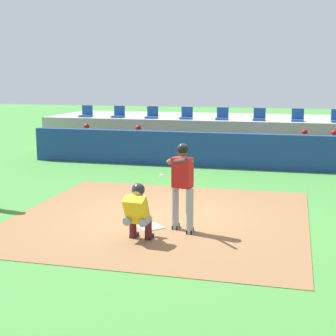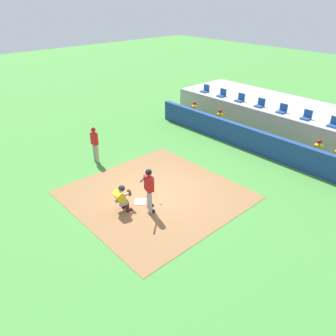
% 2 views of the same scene
% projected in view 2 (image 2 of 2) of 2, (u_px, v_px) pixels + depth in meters
% --- Properties ---
extents(ground_plane, '(80.00, 80.00, 0.00)m').
position_uv_depth(ground_plane, '(156.00, 195.00, 13.51)').
color(ground_plane, '#428438').
extents(dirt_infield, '(6.40, 6.40, 0.01)m').
position_uv_depth(dirt_infield, '(156.00, 195.00, 13.51)').
color(dirt_infield, olive).
rests_on(dirt_infield, ground).
extents(home_plate, '(0.62, 0.62, 0.02)m').
position_uv_depth(home_plate, '(140.00, 202.00, 13.02)').
color(home_plate, white).
rests_on(home_plate, dirt_infield).
extents(batter_at_plate, '(0.63, 0.83, 1.80)m').
position_uv_depth(batter_at_plate, '(149.00, 187.00, 12.05)').
color(batter_at_plate, '#99999E').
rests_on(batter_at_plate, ground).
extents(catcher_crouched, '(0.50, 1.87, 1.13)m').
position_uv_depth(catcher_crouched, '(122.00, 197.00, 12.25)').
color(catcher_crouched, gray).
rests_on(catcher_crouched, ground).
extents(on_deck_batter, '(0.58, 0.23, 1.79)m').
position_uv_depth(on_deck_batter, '(95.00, 142.00, 15.68)').
color(on_deck_batter, '#99999E').
rests_on(on_deck_batter, ground).
extents(dugout_wall, '(13.00, 0.30, 1.20)m').
position_uv_depth(dugout_wall, '(250.00, 139.00, 17.07)').
color(dugout_wall, navy).
rests_on(dugout_wall, ground).
extents(dugout_bench, '(11.80, 0.44, 0.45)m').
position_uv_depth(dugout_bench, '(260.00, 141.00, 17.84)').
color(dugout_bench, olive).
rests_on(dugout_bench, ground).
extents(dugout_player_0, '(0.49, 0.70, 1.30)m').
position_uv_depth(dugout_player_0, '(193.00, 112.00, 20.76)').
color(dugout_player_0, '#939399').
rests_on(dugout_player_0, ground).
extents(dugout_player_1, '(0.49, 0.70, 1.30)m').
position_uv_depth(dugout_player_1, '(218.00, 120.00, 19.40)').
color(dugout_player_1, '#939399').
rests_on(dugout_player_1, ground).
extents(dugout_player_2, '(0.49, 0.70, 1.30)m').
position_uv_depth(dugout_player_2, '(316.00, 152.00, 15.50)').
color(dugout_player_2, '#939399').
rests_on(dugout_player_2, ground).
extents(dugout_player_3, '(0.49, 0.70, 1.30)m').
position_uv_depth(dugout_player_3, '(336.00, 159.00, 14.87)').
color(dugout_player_3, '#939399').
rests_on(dugout_player_3, ground).
extents(stands_platform, '(15.00, 4.40, 1.40)m').
position_uv_depth(stands_platform, '(293.00, 118.00, 19.63)').
color(stands_platform, '#9E9E99').
rests_on(stands_platform, ground).
extents(stadium_seat_0, '(0.46, 0.46, 0.48)m').
position_uv_depth(stadium_seat_0, '(205.00, 90.00, 22.09)').
color(stadium_seat_0, '#1E478C').
rests_on(stadium_seat_0, stands_platform).
extents(stadium_seat_1, '(0.46, 0.46, 0.48)m').
position_uv_depth(stadium_seat_1, '(222.00, 94.00, 21.15)').
color(stadium_seat_1, '#1E478C').
rests_on(stadium_seat_1, stands_platform).
extents(stadium_seat_2, '(0.46, 0.46, 0.48)m').
position_uv_depth(stadium_seat_2, '(240.00, 99.00, 20.21)').
color(stadium_seat_2, '#1E478C').
rests_on(stadium_seat_2, stands_platform).
extents(stadium_seat_3, '(0.46, 0.46, 0.48)m').
position_uv_depth(stadium_seat_3, '(260.00, 104.00, 19.27)').
color(stadium_seat_3, '#1E478C').
rests_on(stadium_seat_3, stands_platform).
extents(stadium_seat_4, '(0.46, 0.46, 0.48)m').
position_uv_depth(stadium_seat_4, '(282.00, 110.00, 18.33)').
color(stadium_seat_4, '#1E478C').
rests_on(stadium_seat_4, stands_platform).
extents(stadium_seat_5, '(0.46, 0.46, 0.48)m').
position_uv_depth(stadium_seat_5, '(307.00, 117.00, 17.39)').
color(stadium_seat_5, '#1E478C').
rests_on(stadium_seat_5, stands_platform).
extents(stadium_seat_6, '(0.46, 0.46, 0.48)m').
position_uv_depth(stadium_seat_6, '(334.00, 124.00, 16.45)').
color(stadium_seat_6, '#1E478C').
rests_on(stadium_seat_6, stands_platform).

